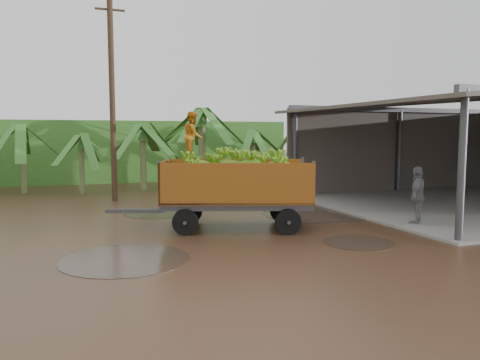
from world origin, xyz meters
The scene contains 8 objects.
ground centered at (0.00, 0.00, 0.00)m, with size 100.00×100.00×0.00m, color black.
packing_shed centered at (11.77, 1.77, 2.50)m, with size 12.78×10.80×4.76m.
hedge_north centered at (-2.00, 16.00, 1.80)m, with size 22.00×3.00×3.60m, color #2D661E.
banana_trailer centered at (0.46, 0.18, 1.34)m, with size 6.17×3.49×3.54m.
man_blue centered at (-0.64, 2.50, 0.96)m, with size 0.70×0.46×1.91m, color #6F81CB.
man_grey centered at (5.90, -1.44, 0.93)m, with size 1.09×0.45×1.85m, color slate.
utility_pole centered at (-2.40, 7.40, 4.34)m, with size 1.20×0.24×8.57m.
banana_plants centered at (-4.57, 6.48, 1.86)m, with size 25.11×20.59×4.36m.
Camera 1 is at (-4.31, -13.00, 2.88)m, focal length 35.00 mm.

